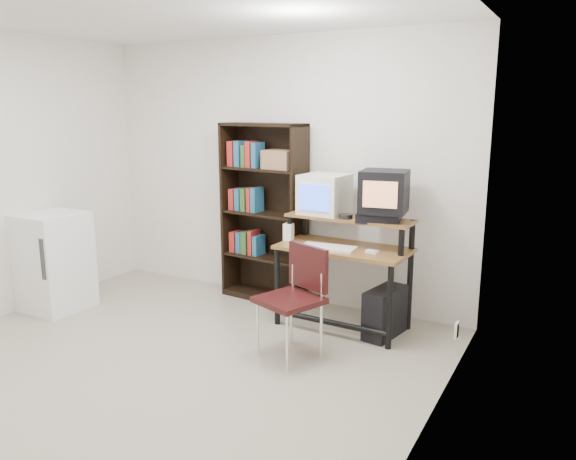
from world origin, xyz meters
The scene contains 18 objects.
floor centered at (0.00, 0.00, -0.01)m, with size 4.00×4.00×0.01m, color #B5AB96.
ceiling centered at (0.00, 0.00, 2.60)m, with size 4.00×4.00×0.01m, color white.
back_wall centered at (0.00, 2.00, 1.30)m, with size 4.00×0.01×2.60m, color white.
right_wall centered at (2.00, 0.00, 1.30)m, with size 0.01×4.00×2.60m, color white.
computer_desk centered at (0.92, 1.53, 0.68)m, with size 1.16×0.61×0.98m.
crt_monitor centered at (0.66, 1.66, 1.15)m, with size 0.40×0.41×0.37m.
vcr centered at (1.20, 1.58, 1.01)m, with size 0.36×0.26×0.08m, color black.
crt_tv centered at (1.23, 1.62, 1.23)m, with size 0.43×0.42×0.36m.
cd_spindle centered at (0.92, 1.53, 0.99)m, with size 0.12×0.12×0.05m, color #26262B.
keyboard centered at (0.83, 1.39, 0.74)m, with size 0.47×0.21×0.04m, color white.
mousepad centered at (1.20, 1.42, 0.72)m, with size 0.22×0.18×0.01m, color black.
mouse centered at (1.21, 1.42, 0.74)m, with size 0.10×0.06×0.03m, color white.
desk_speaker centered at (0.38, 1.50, 0.80)m, with size 0.08×0.07×0.17m, color white.
pc_tower centered at (1.32, 1.49, 0.21)m, with size 0.20×0.45×0.42m, color black.
school_chair centered at (0.82, 0.80, 0.54)m, with size 0.56×0.56×0.87m.
bookshelf centered at (-0.08, 1.86, 0.91)m, with size 0.91×0.38×1.77m.
mini_fridge centered at (-1.72, 0.63, 0.47)m, with size 0.57×0.58×0.94m.
wall_outlet centered at (1.99, 1.15, 0.30)m, with size 0.02×0.08×0.12m, color beige.
Camera 1 is at (2.74, -2.89, 1.92)m, focal length 35.00 mm.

